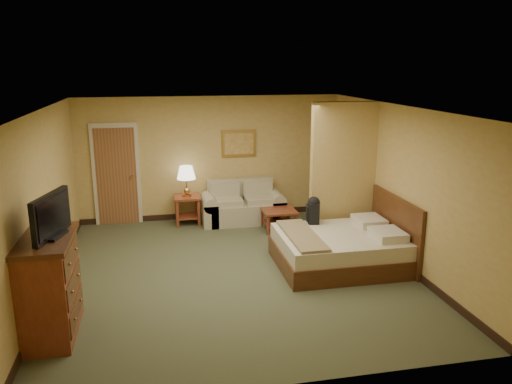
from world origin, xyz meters
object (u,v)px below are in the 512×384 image
object	(u,v)px
loveseat	(243,208)
bed	(344,248)
coffee_table	(279,215)
dresser	(50,286)

from	to	relation	value
loveseat	bed	size ratio (longest dim) A/B	0.84
loveseat	coffee_table	bearing A→B (deg)	-48.40
dresser	bed	xyz separation A→B (m)	(4.29, 1.34, -0.33)
dresser	loveseat	bearing A→B (deg)	52.53
loveseat	bed	distance (m)	2.94
dresser	bed	size ratio (longest dim) A/B	0.62
loveseat	coffee_table	distance (m)	0.92
bed	loveseat	bearing A→B (deg)	114.54
loveseat	coffee_table	world-z (taller)	loveseat
loveseat	dresser	world-z (taller)	dresser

